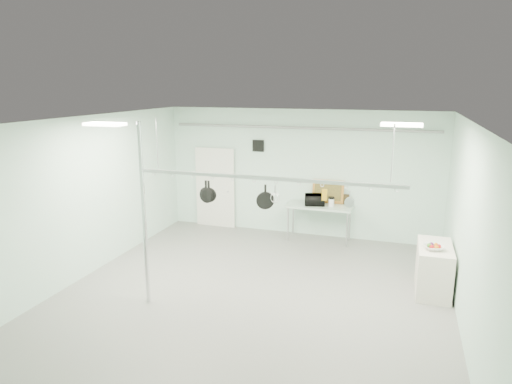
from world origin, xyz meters
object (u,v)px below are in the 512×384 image
(coffee_canister, at_px, (331,203))
(microwave, at_px, (315,200))
(prep_table, at_px, (319,208))
(chrome_pole, at_px, (144,216))
(fruit_bowl, at_px, (434,247))
(side_cabinet, at_px, (434,269))
(skillet_mid, at_px, (209,191))
(skillet_right, at_px, (265,197))
(pot_rack, at_px, (265,176))
(skillet_left, at_px, (206,191))

(coffee_canister, bearing_deg, microwave, 179.65)
(prep_table, distance_m, coffee_canister, 0.34)
(chrome_pole, relative_size, microwave, 6.67)
(chrome_pole, bearing_deg, fruit_bowl, 20.40)
(side_cabinet, relative_size, skillet_mid, 3.13)
(coffee_canister, xyz_separation_m, skillet_right, (-0.69, -3.27, 0.87))
(fruit_bowl, bearing_deg, side_cabinet, 77.04)
(pot_rack, height_order, fruit_bowl, pot_rack)
(chrome_pole, relative_size, coffee_canister, 16.50)
(fruit_bowl, bearing_deg, skillet_right, -163.01)
(chrome_pole, height_order, skillet_left, chrome_pole)
(side_cabinet, distance_m, fruit_bowl, 0.54)
(skillet_right, bearing_deg, prep_table, 59.82)
(coffee_canister, height_order, skillet_right, skillet_right)
(skillet_mid, bearing_deg, chrome_pole, -142.44)
(fruit_bowl, height_order, skillet_left, skillet_left)
(prep_table, distance_m, fruit_bowl, 3.48)
(pot_rack, height_order, coffee_canister, pot_rack)
(pot_rack, bearing_deg, side_cabinet, 20.45)
(chrome_pole, bearing_deg, side_cabinet, 22.41)
(prep_table, bearing_deg, skillet_mid, -114.12)
(pot_rack, bearing_deg, skillet_mid, 180.00)
(side_cabinet, relative_size, skillet_right, 2.76)
(chrome_pole, relative_size, side_cabinet, 2.67)
(skillet_left, bearing_deg, side_cabinet, 28.37)
(microwave, bearing_deg, chrome_pole, 49.50)
(prep_table, xyz_separation_m, coffee_canister, (0.29, -0.03, 0.17))
(side_cabinet, bearing_deg, fruit_bowl, -102.96)
(prep_table, bearing_deg, skillet_left, -114.90)
(prep_table, relative_size, fruit_bowl, 4.60)
(prep_table, distance_m, pot_rack, 3.61)
(prep_table, height_order, fruit_bowl, fruit_bowl)
(chrome_pole, distance_m, side_cabinet, 5.37)
(pot_rack, xyz_separation_m, microwave, (0.28, 3.27, -1.19))
(chrome_pole, height_order, coffee_canister, chrome_pole)
(microwave, relative_size, coffee_canister, 2.47)
(microwave, height_order, fruit_bowl, microwave)
(prep_table, height_order, skillet_left, skillet_left)
(side_cabinet, xyz_separation_m, skillet_right, (-2.95, -1.10, 1.42))
(fruit_bowl, distance_m, skillet_mid, 4.18)
(prep_table, relative_size, side_cabinet, 1.33)
(microwave, distance_m, fruit_bowl, 3.54)
(coffee_canister, bearing_deg, side_cabinet, -43.77)
(skillet_left, bearing_deg, coffee_canister, 74.13)
(microwave, height_order, skillet_mid, skillet_mid)
(coffee_canister, relative_size, fruit_bowl, 0.56)
(pot_rack, bearing_deg, skillet_right, 0.00)
(microwave, bearing_deg, coffee_canister, 166.80)
(chrome_pole, bearing_deg, prep_table, 61.29)
(fruit_bowl, relative_size, skillet_mid, 0.91)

